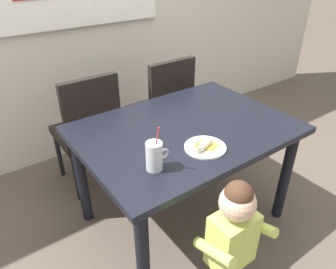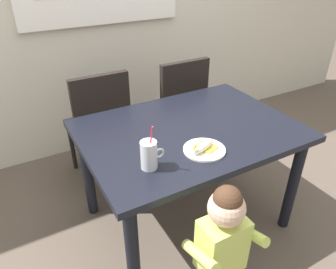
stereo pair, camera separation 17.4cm
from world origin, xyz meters
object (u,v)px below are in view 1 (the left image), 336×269
(dining_chair_left, at_px, (89,127))
(toddler_standing, at_px, (233,234))
(milk_cup, at_px, (154,157))
(snack_plate, at_px, (205,147))
(dining_chair_right, at_px, (164,105))
(peeled_banana, at_px, (205,145))
(dining_table, at_px, (185,141))

(dining_chair_left, xyz_separation_m, toddler_standing, (0.14, -1.36, -0.02))
(dining_chair_left, height_order, milk_cup, milk_cup)
(dining_chair_left, relative_size, snack_plate, 4.17)
(dining_chair_left, distance_m, dining_chair_right, 0.68)
(toddler_standing, xyz_separation_m, snack_plate, (0.15, 0.39, 0.23))
(milk_cup, height_order, peeled_banana, milk_cup)
(dining_chair_left, relative_size, dining_chair_right, 1.00)
(dining_chair_right, xyz_separation_m, toddler_standing, (-0.53, -1.33, -0.02))
(snack_plate, bearing_deg, dining_chair_left, 106.67)
(milk_cup, bearing_deg, toddler_standing, -65.73)
(dining_table, bearing_deg, dining_chair_left, 116.26)
(dining_chair_right, xyz_separation_m, snack_plate, (-0.38, -0.94, 0.22))
(dining_chair_right, bearing_deg, peeled_banana, 67.38)
(dining_table, distance_m, snack_plate, 0.28)
(dining_table, bearing_deg, toddler_standing, -108.35)
(dining_chair_left, xyz_separation_m, peeled_banana, (0.28, -0.98, 0.24))
(dining_chair_left, xyz_separation_m, milk_cup, (-0.04, -0.96, 0.28))
(toddler_standing, bearing_deg, milk_cup, 114.27)
(dining_table, distance_m, milk_cup, 0.49)
(snack_plate, bearing_deg, dining_chair_right, 67.83)
(dining_table, distance_m, dining_chair_left, 0.81)
(dining_chair_left, height_order, toddler_standing, dining_chair_left)
(toddler_standing, xyz_separation_m, peeled_banana, (0.14, 0.38, 0.26))
(dining_chair_right, height_order, peeled_banana, dining_chair_right)
(dining_chair_right, distance_m, toddler_standing, 1.43)
(dining_chair_left, height_order, dining_chair_right, same)
(milk_cup, distance_m, peeled_banana, 0.32)
(dining_table, height_order, milk_cup, milk_cup)
(dining_chair_left, height_order, peeled_banana, dining_chair_left)
(dining_chair_left, bearing_deg, peeled_banana, 105.96)
(dining_chair_right, distance_m, milk_cup, 1.21)
(milk_cup, relative_size, snack_plate, 1.09)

